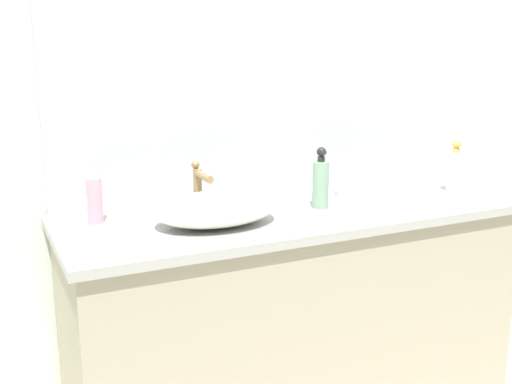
{
  "coord_description": "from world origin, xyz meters",
  "views": [
    {
      "loc": [
        -1.05,
        -1.41,
        1.39
      ],
      "look_at": [
        -0.21,
        0.38,
        0.91
      ],
      "focal_mm": 43.47,
      "sensor_mm": 36.0,
      "label": 1
    }
  ],
  "objects_px": {
    "soap_dispenser": "(455,170)",
    "candle_jar": "(424,191)",
    "tissue_box": "(364,177)",
    "lotion_bottle": "(321,182)",
    "sink_basin": "(216,209)",
    "perfume_bottle": "(94,198)"
  },
  "relations": [
    {
      "from": "soap_dispenser",
      "to": "candle_jar",
      "type": "bearing_deg",
      "value": -179.15
    },
    {
      "from": "tissue_box",
      "to": "lotion_bottle",
      "type": "bearing_deg",
      "value": -164.72
    },
    {
      "from": "sink_basin",
      "to": "candle_jar",
      "type": "height_order",
      "value": "sink_basin"
    },
    {
      "from": "sink_basin",
      "to": "lotion_bottle",
      "type": "xyz_separation_m",
      "value": [
        0.4,
        0.03,
        0.04
      ]
    },
    {
      "from": "tissue_box",
      "to": "candle_jar",
      "type": "relative_size",
      "value": 3.7
    },
    {
      "from": "sink_basin",
      "to": "tissue_box",
      "type": "bearing_deg",
      "value": 8.73
    },
    {
      "from": "lotion_bottle",
      "to": "perfume_bottle",
      "type": "distance_m",
      "value": 0.76
    },
    {
      "from": "perfume_bottle",
      "to": "candle_jar",
      "type": "distance_m",
      "value": 1.19
    },
    {
      "from": "sink_basin",
      "to": "soap_dispenser",
      "type": "relative_size",
      "value": 1.96
    },
    {
      "from": "candle_jar",
      "to": "tissue_box",
      "type": "bearing_deg",
      "value": 160.82
    },
    {
      "from": "soap_dispenser",
      "to": "tissue_box",
      "type": "bearing_deg",
      "value": 168.52
    },
    {
      "from": "tissue_box",
      "to": "soap_dispenser",
      "type": "bearing_deg",
      "value": -11.48
    },
    {
      "from": "candle_jar",
      "to": "sink_basin",
      "type": "bearing_deg",
      "value": -178.63
    },
    {
      "from": "lotion_bottle",
      "to": "perfume_bottle",
      "type": "relative_size",
      "value": 1.25
    },
    {
      "from": "lotion_bottle",
      "to": "tissue_box",
      "type": "distance_m",
      "value": 0.23
    },
    {
      "from": "sink_basin",
      "to": "tissue_box",
      "type": "distance_m",
      "value": 0.63
    },
    {
      "from": "sink_basin",
      "to": "candle_jar",
      "type": "xyz_separation_m",
      "value": [
        0.84,
        0.02,
        -0.03
      ]
    },
    {
      "from": "sink_basin",
      "to": "perfume_bottle",
      "type": "bearing_deg",
      "value": 152.68
    },
    {
      "from": "perfume_bottle",
      "to": "tissue_box",
      "type": "height_order",
      "value": "tissue_box"
    },
    {
      "from": "lotion_bottle",
      "to": "perfume_bottle",
      "type": "bearing_deg",
      "value": 169.24
    },
    {
      "from": "perfume_bottle",
      "to": "sink_basin",
      "type": "bearing_deg",
      "value": -27.32
    },
    {
      "from": "sink_basin",
      "to": "lotion_bottle",
      "type": "distance_m",
      "value": 0.4
    }
  ]
}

